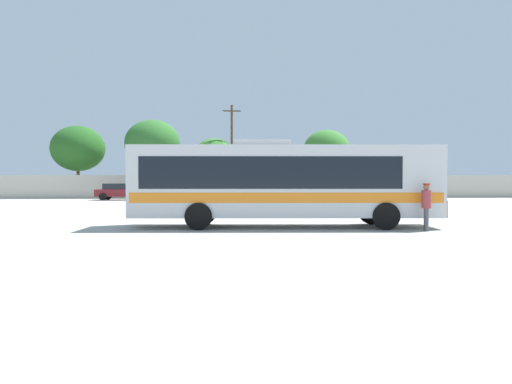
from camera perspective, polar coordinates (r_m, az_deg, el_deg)
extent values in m
plane|color=#A3A099|center=(31.77, 1.13, -1.99)|extent=(300.00, 300.00, 0.00)
cube|color=#B2AD9E|center=(49.89, -0.55, 0.59)|extent=(80.00, 0.30, 2.21)
cube|color=silver|center=(21.04, 3.15, 1.19)|extent=(12.29, 3.17, 2.80)
cube|color=black|center=(21.01, 1.49, 2.10)|extent=(10.10, 3.09, 1.23)
cube|color=orange|center=(21.06, 3.15, -0.49)|extent=(12.05, 3.18, 0.39)
cube|color=#19212D|center=(22.28, 19.02, 2.42)|extent=(0.16, 2.29, 1.46)
cube|color=orange|center=(22.32, 19.00, -1.61)|extent=(0.19, 2.50, 0.67)
cube|color=#B2B2B2|center=(21.05, 0.66, 5.33)|extent=(2.27, 1.51, 0.24)
cylinder|color=black|center=(22.85, 12.44, -2.13)|extent=(1.05, 0.35, 1.04)
cylinder|color=black|center=(20.48, 13.97, -2.57)|extent=(1.05, 0.35, 1.04)
cylinder|color=black|center=(22.36, -5.66, -2.18)|extent=(1.05, 0.35, 1.04)
cylinder|color=black|center=(19.93, -6.29, -2.65)|extent=(1.05, 0.35, 1.04)
cylinder|color=#4C4C51|center=(20.50, 18.04, -2.87)|extent=(0.16, 0.16, 0.85)
cylinder|color=#4C4C51|center=(20.35, 18.09, -2.90)|extent=(0.16, 0.16, 0.85)
cylinder|color=#99383D|center=(20.38, 18.08, -0.75)|extent=(0.43, 0.43, 0.67)
sphere|color=#8C6647|center=(20.37, 18.09, 0.52)|extent=(0.23, 0.23, 0.23)
cylinder|color=red|center=(20.37, 18.10, 0.81)|extent=(0.24, 0.24, 0.07)
cube|color=maroon|center=(47.32, -14.64, -0.09)|extent=(4.05, 1.91, 0.62)
cube|color=black|center=(47.35, -14.88, 0.60)|extent=(2.25, 1.72, 0.51)
cylinder|color=black|center=(47.93, -12.96, -0.43)|extent=(0.65, 0.24, 0.64)
cylinder|color=black|center=(46.20, -13.38, -0.50)|extent=(0.65, 0.24, 0.64)
cylinder|color=black|center=(48.47, -15.84, -0.42)|extent=(0.65, 0.24, 0.64)
cylinder|color=black|center=(46.76, -16.36, -0.50)|extent=(0.65, 0.24, 0.64)
cube|color=silver|center=(46.21, -7.37, -0.08)|extent=(4.57, 1.82, 0.64)
cube|color=black|center=(46.18, -7.09, 0.65)|extent=(2.52, 1.66, 0.52)
cylinder|color=black|center=(45.47, -9.23, -0.51)|extent=(0.64, 0.22, 0.64)
cylinder|color=black|center=(47.22, -9.00, -0.43)|extent=(0.64, 0.22, 0.64)
cylinder|color=black|center=(45.26, -5.66, -0.51)|extent=(0.64, 0.22, 0.64)
cylinder|color=black|center=(47.02, -5.57, -0.43)|extent=(0.64, 0.22, 0.64)
cube|color=slate|center=(45.73, 0.86, -0.10)|extent=(4.04, 1.83, 0.61)
cube|color=black|center=(45.73, 1.12, 0.60)|extent=(2.23, 1.67, 0.50)
cylinder|color=black|center=(44.77, -0.63, -0.53)|extent=(0.64, 0.23, 0.64)
cylinder|color=black|center=(46.53, -0.76, -0.45)|extent=(0.64, 0.23, 0.64)
cylinder|color=black|center=(44.99, 2.54, -0.52)|extent=(0.64, 0.23, 0.64)
cylinder|color=black|center=(46.74, 2.30, -0.44)|extent=(0.64, 0.23, 0.64)
cube|color=#B7BABF|center=(47.25, 8.69, -0.04)|extent=(4.68, 2.17, 0.65)
cube|color=black|center=(47.30, 8.96, 0.67)|extent=(2.63, 1.86, 0.53)
cylinder|color=black|center=(46.02, 7.33, -0.48)|extent=(0.66, 0.27, 0.64)
cylinder|color=black|center=(47.72, 6.76, -0.40)|extent=(0.66, 0.27, 0.64)
cylinder|color=black|center=(46.85, 10.65, -0.46)|extent=(0.66, 0.27, 0.64)
cylinder|color=black|center=(48.52, 9.98, -0.38)|extent=(0.66, 0.27, 0.64)
cylinder|color=#4C3823|center=(53.02, -2.66, 4.48)|extent=(0.24, 0.24, 9.29)
cube|color=#473321|center=(53.37, -2.66, 8.82)|extent=(1.80, 0.27, 0.12)
cylinder|color=brown|center=(55.27, -18.82, 1.02)|extent=(0.32, 0.32, 3.01)
ellipsoid|color=#23561E|center=(55.34, -18.85, 4.52)|extent=(5.34, 5.34, 4.54)
cylinder|color=brown|center=(54.10, -11.20, 1.32)|extent=(0.32, 0.32, 3.49)
ellipsoid|color=#2D6628|center=(54.21, -11.22, 5.24)|extent=(5.59, 5.59, 4.75)
cylinder|color=brown|center=(53.26, -4.58, 0.96)|extent=(0.32, 0.32, 2.77)
ellipsoid|color=#38752D|center=(53.30, -4.59, 3.99)|extent=(4.10, 4.10, 3.48)
cylinder|color=brown|center=(57.66, 7.70, 1.22)|extent=(0.32, 0.32, 3.22)
ellipsoid|color=#38752D|center=(57.73, 7.71, 4.59)|extent=(5.09, 5.09, 4.32)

